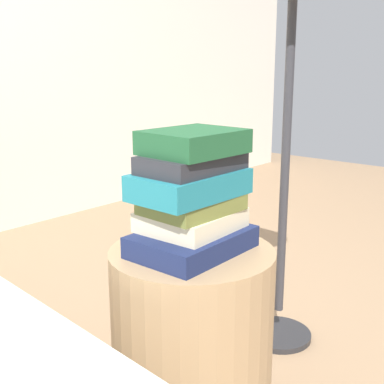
{
  "coord_description": "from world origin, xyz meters",
  "views": [
    {
      "loc": [
        -0.9,
        -0.78,
        0.96
      ],
      "look_at": [
        0.0,
        0.0,
        0.66
      ],
      "focal_mm": 47.41,
      "sensor_mm": 36.0,
      "label": 1
    }
  ],
  "objects_px": {
    "book_cream": "(191,220)",
    "book_forest": "(192,142)",
    "side_table": "(192,342)",
    "book_charcoal": "(192,162)",
    "book_olive": "(192,204)",
    "book_teal": "(190,185)",
    "book_navy": "(192,242)"
  },
  "relations": [
    {
      "from": "book_teal",
      "to": "book_charcoal",
      "type": "bearing_deg",
      "value": 19.96
    },
    {
      "from": "book_charcoal",
      "to": "side_table",
      "type": "bearing_deg",
      "value": -146.07
    },
    {
      "from": "book_navy",
      "to": "book_charcoal",
      "type": "bearing_deg",
      "value": 41.53
    },
    {
      "from": "book_navy",
      "to": "book_olive",
      "type": "height_order",
      "value": "book_olive"
    },
    {
      "from": "book_cream",
      "to": "book_forest",
      "type": "distance_m",
      "value": 0.2
    },
    {
      "from": "book_cream",
      "to": "book_teal",
      "type": "distance_m",
      "value": 0.1
    },
    {
      "from": "book_cream",
      "to": "book_olive",
      "type": "xyz_separation_m",
      "value": [
        -0.01,
        -0.01,
        0.04
      ]
    },
    {
      "from": "book_teal",
      "to": "book_forest",
      "type": "distance_m",
      "value": 0.1
    },
    {
      "from": "book_cream",
      "to": "book_navy",
      "type": "bearing_deg",
      "value": -134.34
    },
    {
      "from": "book_navy",
      "to": "book_olive",
      "type": "distance_m",
      "value": 0.09
    },
    {
      "from": "book_olive",
      "to": "book_charcoal",
      "type": "height_order",
      "value": "book_charcoal"
    },
    {
      "from": "book_olive",
      "to": "book_teal",
      "type": "height_order",
      "value": "book_teal"
    },
    {
      "from": "side_table",
      "to": "book_charcoal",
      "type": "relative_size",
      "value": 2.04
    },
    {
      "from": "book_olive",
      "to": "book_teal",
      "type": "xyz_separation_m",
      "value": [
        -0.01,
        -0.0,
        0.05
      ]
    },
    {
      "from": "book_cream",
      "to": "book_olive",
      "type": "distance_m",
      "value": 0.05
    },
    {
      "from": "book_teal",
      "to": "book_cream",
      "type": "bearing_deg",
      "value": 35.64
    },
    {
      "from": "book_cream",
      "to": "book_forest",
      "type": "relative_size",
      "value": 1.01
    },
    {
      "from": "book_charcoal",
      "to": "book_navy",
      "type": "bearing_deg",
      "value": -137.44
    },
    {
      "from": "book_teal",
      "to": "side_table",
      "type": "bearing_deg",
      "value": 14.02
    },
    {
      "from": "book_charcoal",
      "to": "book_forest",
      "type": "xyz_separation_m",
      "value": [
        0.0,
        0.0,
        0.05
      ]
    },
    {
      "from": "book_cream",
      "to": "book_charcoal",
      "type": "xyz_separation_m",
      "value": [
        -0.0,
        -0.01,
        0.15
      ]
    },
    {
      "from": "book_olive",
      "to": "book_charcoal",
      "type": "distance_m",
      "value": 0.1
    },
    {
      "from": "book_charcoal",
      "to": "book_forest",
      "type": "distance_m",
      "value": 0.05
    },
    {
      "from": "book_charcoal",
      "to": "book_teal",
      "type": "bearing_deg",
      "value": -161.05
    },
    {
      "from": "book_cream",
      "to": "book_forest",
      "type": "height_order",
      "value": "book_forest"
    },
    {
      "from": "book_navy",
      "to": "book_teal",
      "type": "height_order",
      "value": "book_teal"
    },
    {
      "from": "book_olive",
      "to": "book_charcoal",
      "type": "xyz_separation_m",
      "value": [
        0.0,
        0.0,
        0.1
      ]
    },
    {
      "from": "book_teal",
      "to": "book_navy",
      "type": "bearing_deg",
      "value": -65.65
    },
    {
      "from": "book_cream",
      "to": "book_forest",
      "type": "bearing_deg",
      "value": -114.97
    },
    {
      "from": "book_forest",
      "to": "book_navy",
      "type": "bearing_deg",
      "value": -135.5
    },
    {
      "from": "book_navy",
      "to": "book_olive",
      "type": "bearing_deg",
      "value": 39.92
    },
    {
      "from": "book_teal",
      "to": "book_forest",
      "type": "xyz_separation_m",
      "value": [
        0.01,
        0.01,
        0.1
      ]
    }
  ]
}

